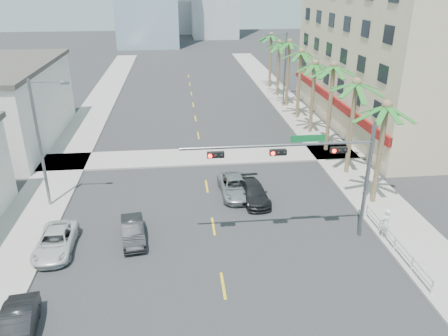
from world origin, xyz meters
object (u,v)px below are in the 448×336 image
(traffic_signal_mast, at_px, (316,163))
(car_parked_mid, at_px, (18,326))
(pedestrian, at_px, (385,223))
(car_parked_far, at_px, (56,242))
(car_lane_left, at_px, (133,231))
(car_lane_center, at_px, (235,186))
(car_lane_right, at_px, (254,193))

(traffic_signal_mast, xyz_separation_m, car_parked_mid, (-15.18, -6.56, -4.41))
(car_parked_mid, height_order, pedestrian, pedestrian)
(car_parked_far, relative_size, car_lane_left, 1.18)
(car_parked_far, relative_size, car_lane_center, 0.95)
(car_lane_left, bearing_deg, car_lane_right, 19.76)
(car_parked_mid, distance_m, car_lane_center, 17.29)
(car_lane_left, distance_m, pedestrian, 15.38)
(traffic_signal_mast, xyz_separation_m, car_lane_right, (-2.57, 5.31, -4.43))
(car_lane_right, relative_size, pedestrian, 2.31)
(car_lane_center, bearing_deg, car_lane_left, -144.58)
(car_lane_center, distance_m, car_lane_right, 1.65)
(car_lane_left, bearing_deg, pedestrian, -13.59)
(car_parked_far, height_order, car_lane_center, car_lane_center)
(car_lane_center, xyz_separation_m, car_lane_right, (1.21, -1.12, -0.03))
(car_parked_mid, height_order, car_lane_center, car_parked_mid)
(car_lane_center, bearing_deg, car_parked_far, -154.09)
(car_parked_mid, distance_m, car_lane_left, 8.74)
(car_lane_left, xyz_separation_m, pedestrian, (15.30, -1.50, 0.47))
(car_parked_mid, distance_m, car_parked_far, 6.84)
(traffic_signal_mast, distance_m, car_lane_left, 11.70)
(car_parked_mid, relative_size, pedestrian, 2.12)
(car_parked_far, bearing_deg, car_lane_left, 7.74)
(traffic_signal_mast, distance_m, pedestrian, 6.04)
(traffic_signal_mast, bearing_deg, car_lane_center, 120.45)
(car_parked_mid, xyz_separation_m, car_lane_left, (4.40, 7.55, -0.03))
(pedestrian, bearing_deg, car_lane_left, -29.36)
(car_parked_mid, height_order, car_parked_far, car_parked_mid)
(car_lane_right, bearing_deg, pedestrian, -43.34)
(car_lane_left, bearing_deg, car_lane_center, 29.90)
(traffic_signal_mast, height_order, car_lane_center, traffic_signal_mast)
(car_parked_mid, bearing_deg, car_parked_far, 82.42)
(traffic_signal_mast, distance_m, car_lane_center, 8.67)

